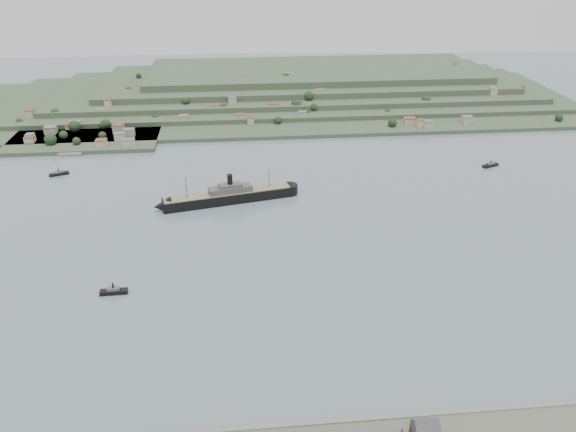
{
  "coord_description": "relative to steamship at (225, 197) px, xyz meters",
  "views": [
    {
      "loc": [
        -45.32,
        -323.83,
        193.42
      ],
      "look_at": [
        -10.47,
        30.0,
        12.77
      ],
      "focal_mm": 35.0,
      "sensor_mm": 36.0,
      "label": 1
    }
  ],
  "objects": [
    {
      "name": "ground",
      "position": [
        55.97,
        -83.93,
        -5.19
      ],
      "size": [
        1400.0,
        1400.0,
        0.0
      ],
      "primitive_type": "plane",
      "color": "slate",
      "rests_on": "ground"
    },
    {
      "name": "ferry_east",
      "position": [
        243.6,
        53.19,
        -3.68
      ],
      "size": [
        17.19,
        10.69,
        6.26
      ],
      "color": "black",
      "rests_on": "ground"
    },
    {
      "name": "tugboat",
      "position": [
        -65.71,
        -120.87,
        -3.4
      ],
      "size": [
        16.44,
        4.79,
        7.35
      ],
      "color": "black",
      "rests_on": "ground"
    },
    {
      "name": "ferry_west",
      "position": [
        -146.86,
        71.15,
        -3.67
      ],
      "size": [
        17.34,
        10.39,
        6.29
      ],
      "color": "black",
      "rests_on": "ground"
    },
    {
      "name": "far_peninsula",
      "position": [
        83.88,
        309.17,
        6.69
      ],
      "size": [
        760.0,
        309.0,
        30.0
      ],
      "color": "#34472F",
      "rests_on": "ground"
    },
    {
      "name": "steamship",
      "position": [
        0.0,
        0.0,
        0.0
      ],
      "size": [
        115.9,
        37.21,
        28.1
      ],
      "color": "black",
      "rests_on": "ground"
    }
  ]
}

